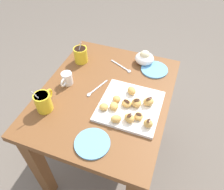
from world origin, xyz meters
TOP-DOWN VIEW (x-y plane):
  - ground_plane at (0.00, 0.00)m, footprint 8.00×8.00m
  - dining_table at (0.00, 0.00)m, footprint 0.85×0.69m
  - pastry_plate_square at (-0.05, -0.16)m, footprint 0.31×0.31m
  - coffee_mug_yellow_left at (-0.21, 0.24)m, footprint 0.12×0.08m
  - coffee_mug_yellow_right at (0.21, 0.24)m, footprint 0.12×0.08m
  - cream_pitcher_white at (-0.00, 0.23)m, footprint 0.10×0.06m
  - ice_cream_bowl at (0.33, -0.13)m, footprint 0.12×0.12m
  - saucer_sky_left at (-0.32, -0.06)m, footprint 0.16×0.16m
  - saucer_sky_right at (0.28, -0.21)m, footprint 0.16×0.16m
  - loose_spoon_near_saucer at (-0.00, 0.06)m, footprint 0.16×0.07m
  - loose_spoon_by_plate at (0.24, -0.03)m, footprint 0.08×0.15m
  - beignet_0 at (-0.10, -0.09)m, footprint 0.06×0.06m
  - beignet_1 at (-0.05, -0.08)m, footprint 0.06×0.06m
  - beignet_2 at (-0.06, -0.14)m, footprint 0.07×0.07m
  - chocolate_drizzle_2 at (-0.06, -0.14)m, footprint 0.03×0.04m
  - beignet_3 at (-0.12, -0.04)m, footprint 0.06×0.06m
  - beignet_4 at (-0.12, -0.22)m, footprint 0.05×0.05m
  - chocolate_drizzle_4 at (-0.12, -0.22)m, footprint 0.02×0.03m
  - beignet_5 at (-0.17, -0.12)m, footprint 0.06×0.07m
  - beignet_6 at (-0.04, -0.19)m, footprint 0.06×0.05m
  - chocolate_drizzle_6 at (-0.04, -0.19)m, footprint 0.03×0.04m
  - beignet_7 at (0.03, -0.14)m, footprint 0.07×0.07m
  - beignet_8 at (-0.01, -0.24)m, footprint 0.07×0.07m
  - chocolate_drizzle_8 at (-0.01, -0.24)m, footprint 0.04×0.03m
  - beignet_9 at (-0.15, -0.27)m, footprint 0.05×0.05m
  - chocolate_drizzle_9 at (-0.15, -0.27)m, footprint 0.03×0.02m
  - beignet_10 at (-0.15, -0.18)m, footprint 0.07×0.07m
  - chocolate_drizzle_10 at (-0.15, -0.18)m, footprint 0.04×0.03m

SIDE VIEW (x-z plane):
  - ground_plane at x=0.00m, z-range 0.00..0.00m
  - dining_table at x=0.00m, z-range 0.20..0.94m
  - loose_spoon_near_saucer at x=0.00m, z-range 0.73..0.74m
  - loose_spoon_by_plate at x=0.24m, z-range 0.73..0.74m
  - saucer_sky_left at x=-0.32m, z-range 0.73..0.74m
  - saucer_sky_right at x=0.28m, z-range 0.73..0.74m
  - pastry_plate_square at x=-0.05m, z-range 0.73..0.75m
  - beignet_4 at x=-0.12m, z-range 0.75..0.78m
  - beignet_2 at x=-0.06m, z-range 0.75..0.78m
  - beignet_1 at x=-0.05m, z-range 0.75..0.78m
  - beignet_3 at x=-0.12m, z-range 0.75..0.78m
  - beignet_0 at x=-0.10m, z-range 0.75..0.78m
  - beignet_5 at x=-0.17m, z-range 0.75..0.78m
  - beignet_7 at x=0.03m, z-range 0.75..0.79m
  - beignet_10 at x=-0.15m, z-range 0.75..0.79m
  - beignet_6 at x=-0.04m, z-range 0.75..0.79m
  - beignet_9 at x=-0.15m, z-range 0.75..0.79m
  - beignet_8 at x=-0.01m, z-range 0.75..0.79m
  - ice_cream_bowl at x=0.33m, z-range 0.73..0.81m
  - cream_pitcher_white at x=0.00m, z-range 0.73..0.81m
  - chocolate_drizzle_4 at x=-0.12m, z-range 0.78..0.78m
  - chocolate_drizzle_2 at x=-0.06m, z-range 0.78..0.78m
  - coffee_mug_yellow_right at x=0.21m, z-range 0.71..0.86m
  - coffee_mug_yellow_left at x=-0.21m, z-range 0.71..0.86m
  - chocolate_drizzle_10 at x=-0.15m, z-range 0.78..0.79m
  - chocolate_drizzle_6 at x=-0.04m, z-range 0.78..0.79m
  - chocolate_drizzle_9 at x=-0.15m, z-range 0.79..0.79m
  - chocolate_drizzle_8 at x=-0.01m, z-range 0.79..0.79m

